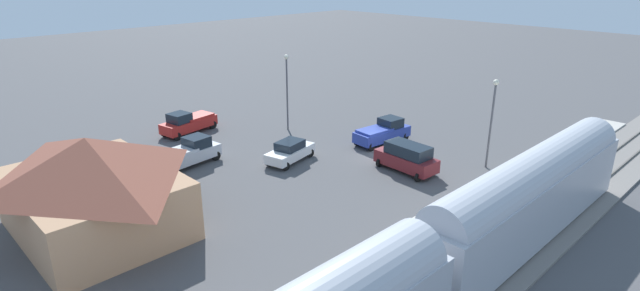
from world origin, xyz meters
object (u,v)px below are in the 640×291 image
at_px(pickup_blue, 383,132).
at_px(light_pole_lot_center, 287,83).
at_px(suv_maroon, 407,157).
at_px(pickup_silver, 188,153).
at_px(sedan_white, 290,151).
at_px(pedestrian_on_platform, 514,170).
at_px(pickup_red, 188,123).
at_px(station_building, 92,184).
at_px(light_pole_near_platform, 492,112).

bearing_deg(pickup_blue, light_pole_lot_center, 22.27).
bearing_deg(suv_maroon, pickup_silver, 41.74).
bearing_deg(sedan_white, pedestrian_on_platform, -150.99).
distance_m(pickup_silver, pickup_red, 8.24).
xyz_separation_m(pedestrian_on_platform, pickup_silver, (19.69, 14.42, -0.25)).
height_order(pickup_silver, light_pole_lot_center, light_pole_lot_center).
distance_m(station_building, pickup_silver, 10.80).
bearing_deg(pickup_blue, pedestrian_on_platform, 176.83).
height_order(pickup_red, light_pole_near_platform, light_pole_near_platform).
bearing_deg(pickup_red, suv_maroon, -160.06).
distance_m(pickup_silver, sedan_white, 8.01).
bearing_deg(light_pole_near_platform, pickup_red, 27.41).
relative_size(pedestrian_on_platform, pickup_silver, 0.31).
bearing_deg(station_building, pickup_silver, -59.34).
xyz_separation_m(suv_maroon, light_pole_near_platform, (-3.91, -5.11, 3.31)).
relative_size(sedan_white, light_pole_near_platform, 0.69).
xyz_separation_m(station_building, light_pole_near_platform, (-11.20, -25.57, 1.41)).
bearing_deg(pedestrian_on_platform, pickup_silver, 36.22).
height_order(pedestrian_on_platform, light_pole_lot_center, light_pole_lot_center).
distance_m(sedan_white, light_pole_near_platform, 15.86).
relative_size(station_building, light_pole_near_platform, 1.61).
bearing_deg(pedestrian_on_platform, suv_maroon, 23.85).
height_order(pedestrian_on_platform, suv_maroon, suv_maroon).
xyz_separation_m(sedan_white, light_pole_lot_center, (6.37, -5.25, 3.71)).
height_order(pickup_blue, sedan_white, pickup_blue).
relative_size(light_pole_near_platform, light_pole_lot_center, 0.97).
distance_m(pickup_blue, sedan_white, 9.15).
relative_size(pedestrian_on_platform, light_pole_lot_center, 0.24).
height_order(pickup_blue, suv_maroon, suv_maroon).
relative_size(pedestrian_on_platform, suv_maroon, 0.34).
bearing_deg(station_building, pickup_red, -46.61).
bearing_deg(pickup_silver, pickup_blue, -115.98).
xyz_separation_m(pedestrian_on_platform, suv_maroon, (6.98, 3.09, -0.13)).
height_order(pickup_silver, sedan_white, pickup_silver).
bearing_deg(sedan_white, pickup_blue, -105.02).
height_order(station_building, pickup_blue, station_building).
relative_size(pickup_silver, suv_maroon, 1.12).
distance_m(station_building, pickup_red, 18.37).
xyz_separation_m(pickup_silver, pickup_blue, (-7.36, -15.10, 0.00)).
distance_m(pedestrian_on_platform, suv_maroon, 7.64).
bearing_deg(pickup_silver, suv_maroon, -138.26).
bearing_deg(pickup_red, station_building, 133.39).
bearing_deg(light_pole_lot_center, sedan_white, 140.51).
distance_m(pedestrian_on_platform, sedan_white, 16.81).
distance_m(pickup_silver, light_pole_near_platform, 23.63).
bearing_deg(light_pole_lot_center, suv_maroon, 179.23).
height_order(pedestrian_on_platform, pickup_silver, pickup_silver).
relative_size(station_building, pedestrian_on_platform, 6.57).
distance_m(pickup_red, light_pole_near_platform, 26.96).
height_order(pickup_red, suv_maroon, suv_maroon).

